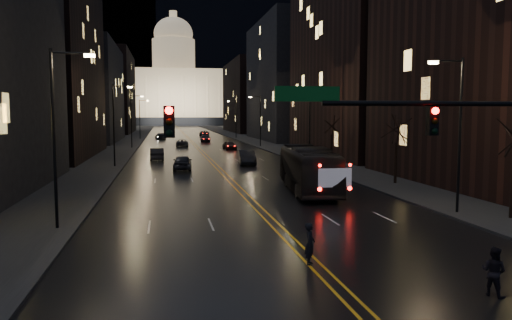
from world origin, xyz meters
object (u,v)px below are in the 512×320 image
traffic_signal (494,135)px  oncoming_car_b (157,154)px  oncoming_car_a (182,162)px  receding_car_a (247,157)px  bus (308,169)px  pedestrian_a (310,244)px  pedestrian_b (494,271)px

traffic_signal → oncoming_car_b: bearing=104.7°
oncoming_car_a → receding_car_a: (7.45, 4.11, 0.04)m
traffic_signal → oncoming_car_b: (-12.49, 47.56, -4.33)m
traffic_signal → bus: bearing=92.7°
oncoming_car_b → pedestrian_a: size_ratio=2.86×
traffic_signal → pedestrian_b: 4.89m
receding_car_a → pedestrian_a: receding_car_a is taller
oncoming_car_b → pedestrian_a: bearing=96.3°
oncoming_car_a → oncoming_car_b: bearing=-73.0°
traffic_signal → pedestrian_b: bearing=-121.8°
oncoming_car_b → traffic_signal: bearing=102.9°
pedestrian_b → oncoming_car_b: bearing=-17.5°
pedestrian_a → pedestrian_b: pedestrian_a is taller
pedestrian_a → bus: bearing=7.3°
bus → oncoming_car_a: 18.32m
oncoming_car_b → pedestrian_b: (11.25, -49.55, 0.03)m
receding_car_a → pedestrian_a: size_ratio=3.10×
traffic_signal → receding_car_a: bearing=93.3°
bus → oncoming_car_b: (-11.54, 27.58, -0.91)m
bus → pedestrian_a: bus is taller
oncoming_car_b → receding_car_a: (10.21, -7.41, 0.07)m
oncoming_car_b → receding_car_a: size_ratio=0.92×
bus → oncoming_car_b: 29.91m
oncoming_car_b → pedestrian_a: pedestrian_a is taller
traffic_signal → pedestrian_a: size_ratio=10.51×
traffic_signal → receding_car_a: traffic_signal is taller
traffic_signal → oncoming_car_b: size_ratio=3.67×
receding_car_a → pedestrian_b: receding_car_a is taller
pedestrian_a → pedestrian_b: bearing=-108.0°
oncoming_car_a → pedestrian_b: size_ratio=2.90×
bus → receding_car_a: (-1.33, 20.17, -0.85)m
pedestrian_b → pedestrian_a: bearing=18.2°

